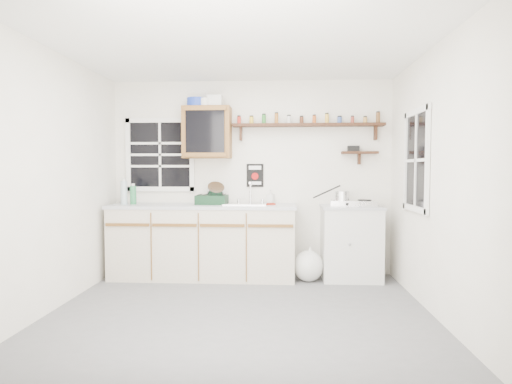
% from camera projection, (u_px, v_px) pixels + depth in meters
% --- Properties ---
extents(room, '(3.64, 3.24, 2.54)m').
position_uv_depth(room, '(240.00, 181.00, 3.98)').
color(room, '#59595B').
rests_on(room, ground).
extents(main_cabinet, '(2.31, 0.63, 0.92)m').
position_uv_depth(main_cabinet, '(203.00, 241.00, 5.35)').
color(main_cabinet, '#BEB39E').
rests_on(main_cabinet, floor).
extents(right_cabinet, '(0.73, 0.57, 0.91)m').
position_uv_depth(right_cabinet, '(351.00, 243.00, 5.27)').
color(right_cabinet, silver).
rests_on(right_cabinet, floor).
extents(sink, '(0.52, 0.44, 0.29)m').
position_uv_depth(sink, '(246.00, 204.00, 5.30)').
color(sink, silver).
rests_on(sink, main_cabinet).
extents(upper_cabinet, '(0.60, 0.32, 0.65)m').
position_uv_depth(upper_cabinet, '(207.00, 133.00, 5.42)').
color(upper_cabinet, brown).
rests_on(upper_cabinet, wall_back).
extents(upper_cabinet_clutter, '(0.45, 0.24, 0.14)m').
position_uv_depth(upper_cabinet_clutter, '(204.00, 102.00, 5.40)').
color(upper_cabinet_clutter, '#1832A1').
rests_on(upper_cabinet_clutter, upper_cabinet).
extents(spice_shelf, '(1.91, 0.18, 0.35)m').
position_uv_depth(spice_shelf, '(308.00, 124.00, 5.41)').
color(spice_shelf, black).
rests_on(spice_shelf, wall_back).
extents(secondary_shelf, '(0.45, 0.16, 0.24)m').
position_uv_depth(secondary_shelf, '(358.00, 152.00, 5.40)').
color(secondary_shelf, black).
rests_on(secondary_shelf, wall_back).
extents(warning_sign, '(0.22, 0.02, 0.30)m').
position_uv_depth(warning_sign, '(255.00, 175.00, 5.56)').
color(warning_sign, black).
rests_on(warning_sign, wall_back).
extents(window_back, '(0.93, 0.03, 0.98)m').
position_uv_depth(window_back, '(160.00, 155.00, 5.61)').
color(window_back, black).
rests_on(window_back, wall_back).
extents(window_right, '(0.03, 0.78, 1.08)m').
position_uv_depth(window_right, '(417.00, 160.00, 4.41)').
color(window_right, black).
rests_on(window_right, wall_back).
extents(water_bottles, '(0.19, 0.11, 0.33)m').
position_uv_depth(water_bottles, '(128.00, 193.00, 5.36)').
color(water_bottles, '#A3B8BF').
rests_on(water_bottles, main_cabinet).
extents(dish_rack, '(0.39, 0.30, 0.29)m').
position_uv_depth(dish_rack, '(213.00, 197.00, 5.36)').
color(dish_rack, black).
rests_on(dish_rack, main_cabinet).
extents(soap_bottle, '(0.10, 0.10, 0.18)m').
position_uv_depth(soap_bottle, '(271.00, 197.00, 5.49)').
color(soap_bottle, white).
rests_on(soap_bottle, main_cabinet).
extents(rag, '(0.16, 0.15, 0.02)m').
position_uv_depth(rag, '(269.00, 204.00, 5.29)').
color(rag, maroon).
rests_on(rag, main_cabinet).
extents(hotplate, '(0.57, 0.35, 0.08)m').
position_uv_depth(hotplate, '(353.00, 203.00, 5.22)').
color(hotplate, silver).
rests_on(hotplate, right_cabinet).
extents(saucepan, '(0.43, 0.26, 0.19)m').
position_uv_depth(saucepan, '(342.00, 196.00, 5.23)').
color(saucepan, silver).
rests_on(saucepan, hotplate).
extents(trash_bag, '(0.39, 0.35, 0.45)m').
position_uv_depth(trash_bag, '(308.00, 266.00, 5.18)').
color(trash_bag, silver).
rests_on(trash_bag, floor).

